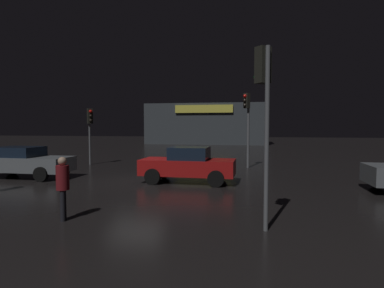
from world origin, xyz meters
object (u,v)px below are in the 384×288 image
(traffic_signal_opposite, at_px, (90,123))
(car_far, at_px, (188,165))
(pedestrian, at_px, (63,183))
(store_building, at_px, (207,124))
(traffic_signal_cross_left, at_px, (263,92))
(car_near, at_px, (24,162))
(traffic_signal_main, at_px, (247,116))

(traffic_signal_opposite, xyz_separation_m, car_far, (7.53, -5.17, -1.93))
(traffic_signal_opposite, bearing_deg, pedestrian, -64.93)
(store_building, xyz_separation_m, traffic_signal_opposite, (-4.10, -26.19, -0.09))
(traffic_signal_cross_left, relative_size, car_far, 1.05)
(traffic_signal_opposite, xyz_separation_m, car_near, (-0.66, -5.33, -1.95))
(traffic_signal_main, bearing_deg, traffic_signal_cross_left, -87.51)
(store_building, height_order, car_far, store_building)
(traffic_signal_main, distance_m, car_near, 12.35)
(traffic_signal_cross_left, distance_m, car_near, 12.92)
(pedestrian, bearing_deg, traffic_signal_main, 68.01)
(traffic_signal_opposite, height_order, traffic_signal_cross_left, traffic_signal_cross_left)
(store_building, bearing_deg, car_far, -83.77)
(car_far, bearing_deg, traffic_signal_opposite, 145.55)
(traffic_signal_opposite, distance_m, traffic_signal_cross_left, 15.40)
(store_building, relative_size, pedestrian, 9.79)
(traffic_signal_main, xyz_separation_m, car_far, (-2.54, -5.47, -2.35))
(car_near, height_order, pedestrian, pedestrian)
(traffic_signal_main, bearing_deg, traffic_signal_opposite, -178.25)
(store_building, bearing_deg, traffic_signal_main, -77.03)
(store_building, xyz_separation_m, traffic_signal_cross_left, (6.46, -37.38, 0.52))
(traffic_signal_cross_left, bearing_deg, traffic_signal_opposite, 133.35)
(traffic_signal_opposite, relative_size, pedestrian, 2.14)
(store_building, bearing_deg, traffic_signal_opposite, -98.91)
(traffic_signal_opposite, relative_size, traffic_signal_cross_left, 0.83)
(car_far, relative_size, pedestrian, 2.46)
(traffic_signal_opposite, height_order, pedestrian, traffic_signal_opposite)
(car_far, height_order, pedestrian, pedestrian)
(store_building, height_order, traffic_signal_opposite, store_building)
(traffic_signal_opposite, bearing_deg, traffic_signal_main, 1.75)
(traffic_signal_main, relative_size, pedestrian, 2.62)
(traffic_signal_opposite, distance_m, car_near, 5.72)
(car_near, xyz_separation_m, pedestrian, (6.00, -6.07, 0.21))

